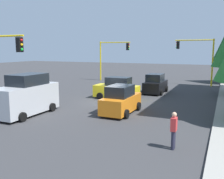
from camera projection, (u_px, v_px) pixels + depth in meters
ground_plane at (106, 103)px, 21.35m from camera, size 120.00×120.00×0.00m
traffic_signal_far_left at (197, 53)px, 31.07m from camera, size 0.36×4.59×5.68m
traffic_signal_far_right at (112, 53)px, 35.66m from camera, size 0.36×4.59×5.52m
delivery_van_silver at (27, 96)px, 17.32m from camera, size 4.80×2.22×2.77m
car_yellow at (117, 89)px, 22.96m from camera, size 1.94×3.99×1.98m
car_black at (155, 84)px, 25.98m from camera, size 3.92×1.99×1.98m
car_orange at (121, 100)px, 17.76m from camera, size 4.02×1.95×1.98m
pedestrian_crossing at (174, 129)px, 11.30m from camera, size 0.40×0.24×1.70m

